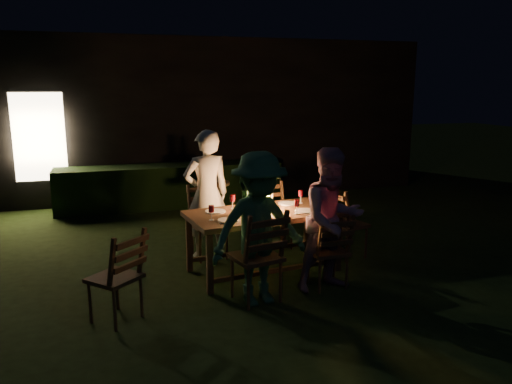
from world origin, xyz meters
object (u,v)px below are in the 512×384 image
object	(u,v)px
side_table	(212,188)
bottle_bucket_a	(210,173)
chair_spare	(117,293)
person_house_side	(207,194)
chair_end	(346,235)
lantern	(266,198)
dining_table	(264,217)
chair_near_left	(257,272)
person_opp_left	(259,229)
bottle_bucket_b	(215,172)
chair_far_left	(209,235)
chair_near_right	(328,264)
chair_far_right	(275,228)
person_opp_right	(332,220)
ice_bucket	(212,175)
bottle_table	(245,202)

from	to	relation	value
side_table	bottle_bucket_a	bearing A→B (deg)	-141.34
chair_spare	person_house_side	size ratio (longest dim) A/B	0.56
chair_end	lantern	distance (m)	1.34
dining_table	bottle_bucket_a	xyz separation A→B (m)	(-0.25, 2.06, 0.22)
bottle_bucket_a	chair_near_left	bearing A→B (deg)	-91.61
person_opp_left	bottle_bucket_b	xyz separation A→B (m)	(0.18, 3.02, 0.10)
chair_far_left	lantern	bearing A→B (deg)	125.31
chair_near_right	dining_table	bearing A→B (deg)	127.03
chair_far_left	person_opp_left	distance (m)	1.67
chair_far_right	side_table	xyz separation A→B (m)	(-0.64, 1.26, 0.37)
chair_far_left	lantern	world-z (taller)	lantern
lantern	side_table	xyz separation A→B (m)	(-0.25, 2.05, -0.26)
chair_far_left	chair_spare	xyz separation A→B (m)	(-1.23, -1.58, -0.01)
chair_far_left	chair_far_right	world-z (taller)	chair_far_left
lantern	bottle_bucket_b	size ratio (longest dim) A/B	1.09
lantern	bottle_bucket_a	bearing A→B (deg)	98.40
person_house_side	lantern	xyz separation A→B (m)	(0.60, -0.69, 0.07)
chair_far_right	lantern	distance (m)	1.09
chair_far_right	chair_near_right	bearing A→B (deg)	87.59
person_opp_right	person_opp_left	world-z (taller)	person_opp_left
lantern	person_house_side	bearing A→B (deg)	131.08
dining_table	bottle_bucket_a	size ratio (longest dim) A/B	6.11
person_opp_left	side_table	size ratio (longest dim) A/B	2.17
chair_spare	bottle_bucket_b	world-z (taller)	bottle_bucket_b
chair_far_right	bottle_bucket_a	bearing A→B (deg)	-67.25
dining_table	ice_bucket	xyz separation A→B (m)	(-0.20, 2.10, 0.17)
chair_far_left	chair_spare	distance (m)	2.00
chair_end	person_opp_left	size ratio (longest dim) A/B	0.61
chair_spare	person_opp_left	world-z (taller)	person_opp_left
bottle_table	lantern	bearing A→B (deg)	17.55
bottle_table	chair_near_left	bearing A→B (deg)	-96.31
dining_table	chair_far_right	distance (m)	1.03
chair_near_left	side_table	distance (m)	2.95
chair_spare	person_house_side	distance (m)	2.11
lantern	ice_bucket	bearing A→B (deg)	96.86
person_house_side	side_table	distance (m)	1.42
bottle_table	ice_bucket	size ratio (longest dim) A/B	0.93
bottle_bucket_a	bottle_bucket_b	world-z (taller)	same
chair_near_left	chair_far_left	bearing A→B (deg)	85.21
chair_spare	ice_bucket	bearing A→B (deg)	19.24
chair_near_left	person_opp_right	bearing A→B (deg)	-7.92
side_table	bottle_bucket_a	xyz separation A→B (m)	(-0.05, -0.04, 0.25)
chair_end	bottle_bucket_a	distance (m)	2.47
chair_near_left	person_opp_right	size ratio (longest dim) A/B	0.66
chair_far_right	side_table	world-z (taller)	chair_far_right
chair_near_right	side_table	bearing A→B (deg)	103.82
chair_end	person_opp_right	xyz separation A→B (m)	(-0.66, -0.92, 0.51)
chair_near_right	side_table	world-z (taller)	chair_near_right
bottle_table	ice_bucket	xyz separation A→B (m)	(0.04, 2.14, -0.05)
bottle_table	side_table	bearing A→B (deg)	88.83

